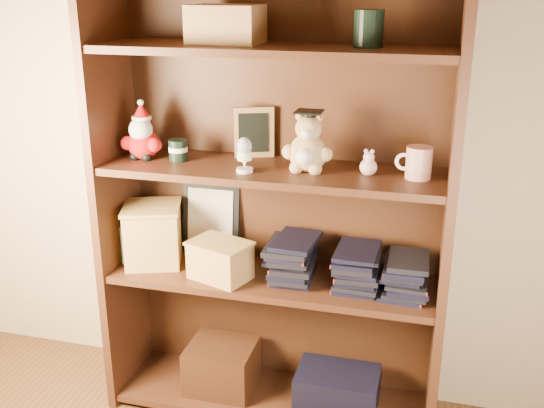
% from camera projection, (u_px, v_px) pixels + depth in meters
% --- Properties ---
extents(room_envelope, '(3.04, 3.04, 2.51)m').
position_uv_depth(room_envelope, '(95.00, 96.00, 0.75)').
color(room_envelope, '#53371C').
rests_on(room_envelope, ground).
extents(bookcase, '(1.20, 0.35, 1.60)m').
position_uv_depth(bookcase, '(275.00, 210.00, 2.23)').
color(bookcase, '#422212').
rests_on(bookcase, ground).
extents(shelf_lower, '(1.14, 0.33, 0.02)m').
position_uv_depth(shelf_lower, '(272.00, 279.00, 2.26)').
color(shelf_lower, '#422212').
rests_on(shelf_lower, ground).
extents(shelf_upper, '(1.14, 0.33, 0.02)m').
position_uv_depth(shelf_upper, '(272.00, 171.00, 2.13)').
color(shelf_upper, '#422212').
rests_on(shelf_upper, ground).
extents(santa_plush, '(0.15, 0.11, 0.21)m').
position_uv_depth(santa_plush, '(142.00, 137.00, 2.21)').
color(santa_plush, '#A50F0F').
rests_on(santa_plush, shelf_upper).
extents(teachers_tin, '(0.07, 0.07, 0.07)m').
position_uv_depth(teachers_tin, '(178.00, 150.00, 2.20)').
color(teachers_tin, black).
rests_on(teachers_tin, shelf_upper).
extents(chalkboard_plaque, '(0.14, 0.10, 0.18)m').
position_uv_depth(chalkboard_plaque, '(254.00, 133.00, 2.23)').
color(chalkboard_plaque, '#9E7547').
rests_on(chalkboard_plaque, shelf_upper).
extents(egg_cup, '(0.06, 0.06, 0.12)m').
position_uv_depth(egg_cup, '(244.00, 153.00, 2.06)').
color(egg_cup, white).
rests_on(egg_cup, shelf_upper).
extents(grad_teddy_bear, '(0.17, 0.14, 0.20)m').
position_uv_depth(grad_teddy_bear, '(308.00, 148.00, 2.07)').
color(grad_teddy_bear, tan).
rests_on(grad_teddy_bear, shelf_upper).
extents(pink_figurine, '(0.06, 0.06, 0.09)m').
position_uv_depth(pink_figurine, '(368.00, 165.00, 2.04)').
color(pink_figurine, beige).
rests_on(pink_figurine, shelf_upper).
extents(teacher_mug, '(0.12, 0.08, 0.10)m').
position_uv_depth(teacher_mug, '(418.00, 163.00, 1.99)').
color(teacher_mug, silver).
rests_on(teacher_mug, shelf_upper).
extents(certificate_frame, '(0.22, 0.06, 0.28)m').
position_uv_depth(certificate_frame, '(211.00, 219.00, 2.41)').
color(certificate_frame, black).
rests_on(certificate_frame, shelf_lower).
extents(treats_box, '(0.26, 0.26, 0.22)m').
position_uv_depth(treats_box, '(153.00, 234.00, 2.33)').
color(treats_box, tan).
rests_on(treats_box, shelf_lower).
extents(pencils_box, '(0.24, 0.21, 0.14)m').
position_uv_depth(pencils_box, '(220.00, 260.00, 2.22)').
color(pencils_box, tan).
rests_on(pencils_box, shelf_lower).
extents(book_stack_left, '(0.14, 0.20, 0.14)m').
position_uv_depth(book_stack_left, '(292.00, 259.00, 2.22)').
color(book_stack_left, black).
rests_on(book_stack_left, shelf_lower).
extents(book_stack_mid, '(0.14, 0.20, 0.14)m').
position_uv_depth(book_stack_mid, '(357.00, 266.00, 2.16)').
color(book_stack_mid, black).
rests_on(book_stack_mid, shelf_lower).
extents(book_stack_right, '(0.14, 0.20, 0.13)m').
position_uv_depth(book_stack_right, '(405.00, 274.00, 2.13)').
color(book_stack_right, black).
rests_on(book_stack_right, shelf_lower).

